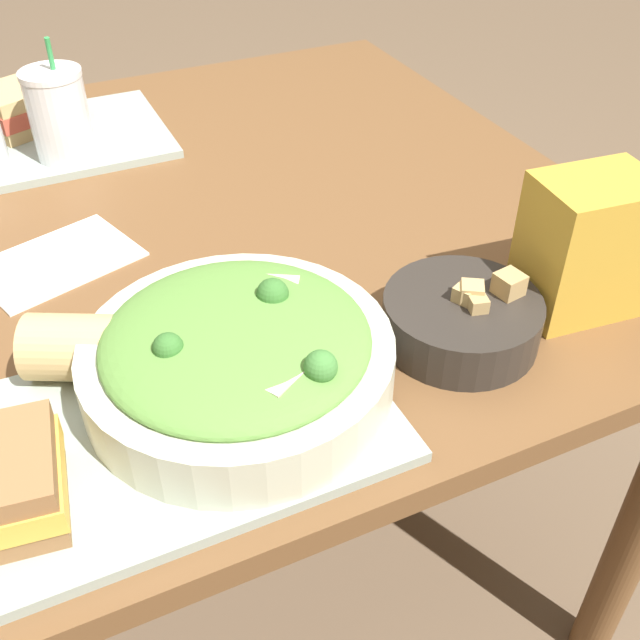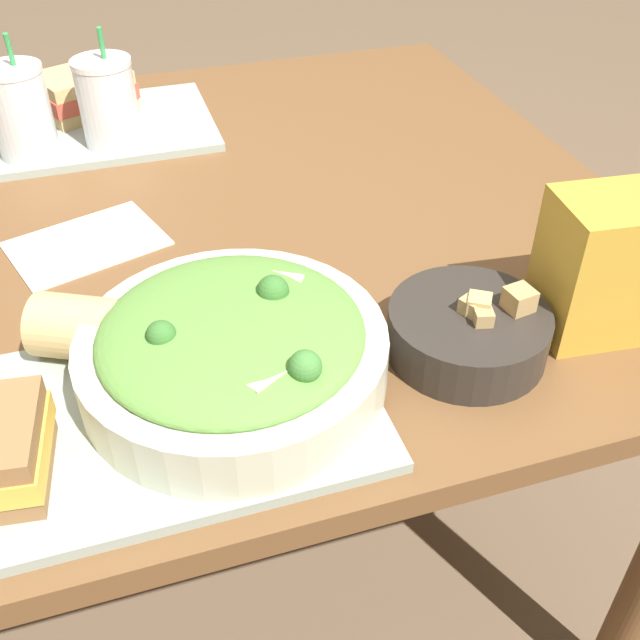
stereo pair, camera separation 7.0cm
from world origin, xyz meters
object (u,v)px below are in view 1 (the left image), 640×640
soup_bowl (462,318)px  sandwich_far (29,105)px  baguette_near (110,348)px  chip_bag (586,246)px  salad_bowl (238,356)px  drink_cup_red (60,117)px  napkin_folded (57,261)px

soup_bowl → sandwich_far: 0.78m
baguette_near → chip_bag: size_ratio=1.09×
baguette_near → chip_bag: bearing=-73.3°
salad_bowl → drink_cup_red: drink_cup_red is taller
salad_bowl → baguette_near: (-0.10, 0.07, -0.01)m
salad_bowl → sandwich_far: 0.70m
salad_bowl → napkin_folded: size_ratio=1.39×
baguette_near → sandwich_far: same height
baguette_near → napkin_folded: 0.24m
soup_bowl → drink_cup_red: drink_cup_red is taller
baguette_near → napkin_folded: bearing=31.0°
baguette_near → drink_cup_red: size_ratio=0.97×
salad_bowl → sandwich_far: bearing=97.3°
soup_bowl → chip_bag: bearing=-0.7°
baguette_near → chip_bag: chip_bag is taller
sandwich_far → drink_cup_red: 0.14m
chip_bag → napkin_folded: bearing=153.0°
soup_bowl → salad_bowl: bearing=176.2°
salad_bowl → soup_bowl: bearing=-3.8°
drink_cup_red → soup_bowl: bearing=-62.8°
salad_bowl → drink_cup_red: (-0.06, 0.56, 0.02)m
soup_bowl → napkin_folded: (-0.36, 0.32, -0.03)m
napkin_folded → drink_cup_red: bearing=76.4°
soup_bowl → chip_bag: (0.15, -0.00, 0.05)m
chip_bag → napkin_folded: size_ratio=0.73×
sandwich_far → chip_bag: 0.85m
sandwich_far → chip_bag: size_ratio=1.10×
baguette_near → soup_bowl: bearing=-77.2°
napkin_folded → chip_bag: bearing=-32.8°
salad_bowl → chip_bag: bearing=-2.6°
sandwich_far → baguette_near: bearing=-113.6°
drink_cup_red → napkin_folded: (-0.06, -0.25, -0.07)m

